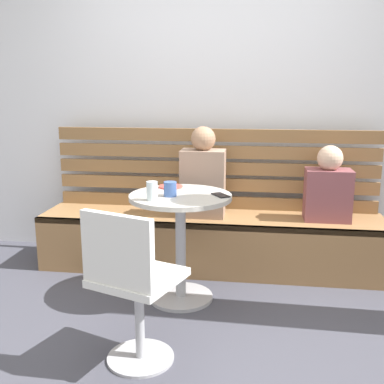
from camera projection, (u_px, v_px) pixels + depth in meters
The scene contains 12 objects.
ground at pixel (188, 349), 2.56m from camera, with size 8.00×8.00×0.00m, color #42424C.
back_wall at pixel (217, 85), 3.82m from camera, with size 5.20×0.10×2.90m, color silver.
booth_bench at pixel (210, 242), 3.67m from camera, with size 2.70×0.52×0.44m.
booth_backrest at pixel (214, 169), 3.78m from camera, with size 2.65×0.04×0.66m.
cafe_table at pixel (181, 227), 3.06m from camera, with size 0.68×0.68×0.74m.
white_chair at pixel (131, 283), 2.31m from camera, with size 0.51×0.51×0.85m.
person_adult at pixel (203, 177), 3.55m from camera, with size 0.34×0.22×0.70m.
person_child_left at pixel (328, 188), 3.45m from camera, with size 0.34×0.22×0.57m.
cup_mug_blue at pixel (170, 189), 2.96m from camera, with size 0.08×0.08×0.10m, color #3D5B9E.
cup_glass_tall at pixel (152, 191), 2.84m from camera, with size 0.07×0.07×0.12m, color silver.
plate_small at pixel (171, 187), 3.23m from camera, with size 0.17×0.17×0.01m, color #DB4C42.
phone_on_table at pixel (221, 195), 2.98m from camera, with size 0.07×0.14×0.01m, color black.
Camera 1 is at (0.34, -2.28, 1.42)m, focal length 42.81 mm.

